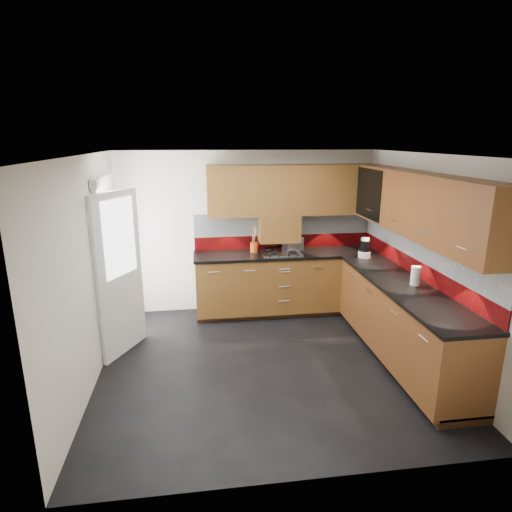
{
  "coord_description": "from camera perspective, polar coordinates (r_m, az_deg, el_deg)",
  "views": [
    {
      "loc": [
        -0.74,
        -4.46,
        2.57
      ],
      "look_at": [
        -0.03,
        0.65,
        1.14
      ],
      "focal_mm": 30.0,
      "sensor_mm": 36.0,
      "label": 1
    }
  ],
  "objects": [
    {
      "name": "room",
      "position": [
        4.64,
        1.49,
        2.18
      ],
      "size": [
        4.0,
        3.8,
        2.64
      ],
      "color": "black"
    },
    {
      "name": "base_cabinets",
      "position": [
        5.88,
        10.62,
        -6.03
      ],
      "size": [
        2.7,
        3.2,
        0.95
      ],
      "color": "brown",
      "rests_on": "room"
    },
    {
      "name": "countertop",
      "position": [
        5.71,
        10.78,
        -1.58
      ],
      "size": [
        2.72,
        3.22,
        0.04
      ],
      "color": "black",
      "rests_on": "base_cabinets"
    },
    {
      "name": "backsplash",
      "position": [
        5.91,
        12.28,
        1.84
      ],
      "size": [
        2.7,
        3.2,
        0.54
      ],
      "color": "maroon",
      "rests_on": "countertop"
    },
    {
      "name": "upper_cabinets",
      "position": [
        5.64,
        12.71,
        7.69
      ],
      "size": [
        2.5,
        3.2,
        0.72
      ],
      "color": "brown",
      "rests_on": "room"
    },
    {
      "name": "extractor_hood",
      "position": [
        6.34,
        3.09,
        3.74
      ],
      "size": [
        0.6,
        0.33,
        0.4
      ],
      "primitive_type": "cube",
      "color": "brown",
      "rests_on": "room"
    },
    {
      "name": "glass_cabinet",
      "position": [
        6.08,
        16.07,
        8.26
      ],
      "size": [
        0.32,
        0.8,
        0.66
      ],
      "color": "black",
      "rests_on": "room"
    },
    {
      "name": "back_door",
      "position": [
        5.53,
        -18.43,
        -1.46
      ],
      "size": [
        0.42,
        1.19,
        2.04
      ],
      "color": "white",
      "rests_on": "room"
    },
    {
      "name": "gas_hob",
      "position": [
        6.26,
        3.33,
        0.52
      ],
      "size": [
        0.57,
        0.5,
        0.04
      ],
      "color": "silver",
      "rests_on": "countertop"
    },
    {
      "name": "utensil_pot",
      "position": [
        6.3,
        -0.27,
        1.37
      ],
      "size": [
        0.11,
        0.11,
        0.4
      ],
      "color": "#C94B12",
      "rests_on": "countertop"
    },
    {
      "name": "toaster",
      "position": [
        6.43,
        4.93,
        1.64
      ],
      "size": [
        0.32,
        0.25,
        0.2
      ],
      "color": "silver",
      "rests_on": "countertop"
    },
    {
      "name": "food_processor",
      "position": [
        6.18,
        14.28,
        0.98
      ],
      "size": [
        0.17,
        0.17,
        0.28
      ],
      "color": "white",
      "rests_on": "countertop"
    },
    {
      "name": "paper_towel",
      "position": [
        5.2,
        20.51,
        -2.49
      ],
      "size": [
        0.14,
        0.14,
        0.22
      ],
      "primitive_type": "cylinder",
      "rotation": [
        0.0,
        0.0,
        0.35
      ],
      "color": "white",
      "rests_on": "countertop"
    },
    {
      "name": "orange_cloth",
      "position": [
        6.22,
        14.29,
        -0.11
      ],
      "size": [
        0.15,
        0.14,
        0.01
      ],
      "primitive_type": "cube",
      "rotation": [
        0.0,
        0.0,
        0.18
      ],
      "color": "orange",
      "rests_on": "countertop"
    }
  ]
}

